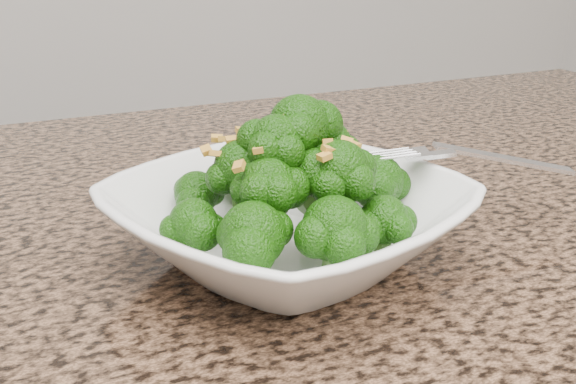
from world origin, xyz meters
name	(u,v)px	position (x,y,z in m)	size (l,w,h in m)	color
bowl	(288,224)	(0.14, 0.36, 0.93)	(0.22, 0.22, 0.05)	white
broccoli_pile	(288,132)	(0.14, 0.36, 0.99)	(0.20, 0.20, 0.07)	#1A5409
garlic_topping	(288,70)	(0.14, 0.36, 1.03)	(0.12, 0.12, 0.01)	gold
fork	(444,154)	(0.27, 0.36, 0.96)	(0.18, 0.03, 0.01)	silver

